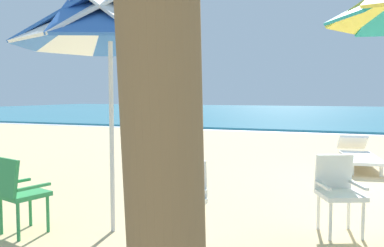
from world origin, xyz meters
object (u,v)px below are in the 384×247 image
object	(u,v)px
plastic_chair_1	(338,189)
plastic_chair_3	(18,190)
beach_umbrella_1	(110,26)
sun_lounger_1	(359,155)
plastic_chair_2	(183,197)

from	to	relation	value
plastic_chair_1	plastic_chair_3	size ratio (longest dim) A/B	1.00
beach_umbrella_1	plastic_chair_1	bearing A→B (deg)	19.70
plastic_chair_3	sun_lounger_1	bearing A→B (deg)	57.04
plastic_chair_3	sun_lounger_1	xyz separation A→B (m)	(3.67, 5.67, -0.22)
plastic_chair_2	plastic_chair_3	bearing A→B (deg)	-168.10
sun_lounger_1	plastic_chair_2	bearing A→B (deg)	-109.53
plastic_chair_1	plastic_chair_3	distance (m)	3.54
beach_umbrella_1	sun_lounger_1	bearing A→B (deg)	62.01
plastic_chair_1	plastic_chair_3	xyz separation A→B (m)	(-3.28, -1.31, 0.00)
sun_lounger_1	plastic_chair_3	bearing A→B (deg)	-122.96
sun_lounger_1	beach_umbrella_1	bearing A→B (deg)	-117.99
plastic_chair_3	plastic_chair_2	bearing A→B (deg)	11.90
plastic_chair_3	sun_lounger_1	distance (m)	6.76
plastic_chair_1	plastic_chair_3	bearing A→B (deg)	-158.21
beach_umbrella_1	plastic_chair_2	xyz separation A→B (m)	(0.89, -0.08, -1.79)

